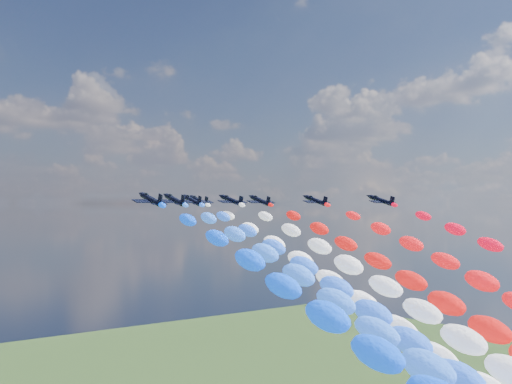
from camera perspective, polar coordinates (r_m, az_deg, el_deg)
jet_0 at (r=136.98m, az=-8.87°, el=-0.62°), size 8.21×11.08×4.99m
jet_1 at (r=152.02m, az=-6.91°, el=-0.66°), size 8.47×11.27×4.99m
trail_1 at (r=106.35m, az=12.15°, el=-14.36°), size 6.54×125.45×55.22m
jet_2 at (r=169.72m, az=-5.44°, el=-0.70°), size 8.49×11.28×4.99m
trail_2 at (r=124.05m, az=11.37°, el=-12.42°), size 6.54×125.45×55.22m
jet_3 at (r=171.18m, az=-2.09°, el=-0.70°), size 8.39×11.21×4.99m
trail_3 at (r=128.30m, az=15.59°, el=-12.02°), size 6.54×125.45×55.22m
jet_4 at (r=183.31m, az=-4.88°, el=-0.72°), size 8.05×10.96×4.99m
trail_4 at (r=137.34m, az=10.43°, el=-11.31°), size 6.54×125.45×55.22m
jet_5 at (r=180.67m, az=0.34°, el=-0.72°), size 8.50×11.29×4.99m
trail_5 at (r=139.39m, az=17.46°, el=-11.12°), size 6.54×125.45×55.22m
jet_6 at (r=180.83m, az=5.07°, el=-0.72°), size 8.25×11.11×4.99m
jet_7 at (r=180.16m, az=10.54°, el=-0.70°), size 8.18×11.06×4.99m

